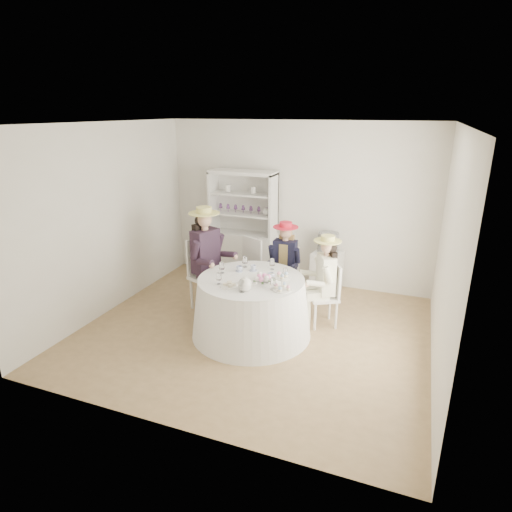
% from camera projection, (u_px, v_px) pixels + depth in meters
% --- Properties ---
extents(ground, '(4.50, 4.50, 0.00)m').
position_uv_depth(ground, '(253.00, 331.00, 5.80)').
color(ground, olive).
rests_on(ground, ground).
extents(ceiling, '(4.50, 4.50, 0.00)m').
position_uv_depth(ceiling, '(253.00, 123.00, 4.92)').
color(ceiling, white).
rests_on(ceiling, wall_back).
extents(wall_back, '(4.50, 0.00, 4.50)m').
position_uv_depth(wall_back, '(297.00, 205.00, 7.12)').
color(wall_back, silver).
rests_on(wall_back, ground).
extents(wall_front, '(4.50, 0.00, 4.50)m').
position_uv_depth(wall_front, '(166.00, 298.00, 3.59)').
color(wall_front, silver).
rests_on(wall_front, ground).
extents(wall_left, '(0.00, 4.50, 4.50)m').
position_uv_depth(wall_left, '(107.00, 220.00, 6.12)').
color(wall_left, silver).
rests_on(wall_left, ground).
extents(wall_right, '(0.00, 4.50, 4.50)m').
position_uv_depth(wall_right, '(448.00, 257.00, 4.59)').
color(wall_right, silver).
rests_on(wall_right, ground).
extents(tea_table, '(1.58, 1.58, 0.79)m').
position_uv_depth(tea_table, '(251.00, 307.00, 5.62)').
color(tea_table, white).
rests_on(tea_table, ground).
extents(hutch, '(1.28, 0.83, 1.90)m').
position_uv_depth(hutch, '(244.00, 242.00, 7.43)').
color(hutch, silver).
rests_on(hutch, ground).
extents(side_table, '(0.49, 0.49, 0.67)m').
position_uv_depth(side_table, '(326.00, 272.00, 7.00)').
color(side_table, silver).
rests_on(side_table, ground).
extents(hatbox, '(0.34, 0.34, 0.33)m').
position_uv_depth(hatbox, '(328.00, 243.00, 6.84)').
color(hatbox, black).
rests_on(hatbox, side_table).
extents(guest_left, '(0.64, 0.59, 1.56)m').
position_uv_depth(guest_left, '(207.00, 253.00, 6.20)').
color(guest_left, silver).
rests_on(guest_left, ground).
extents(guest_mid, '(0.47, 0.49, 1.31)m').
position_uv_depth(guest_mid, '(285.00, 259.00, 6.35)').
color(guest_mid, silver).
rests_on(guest_mid, ground).
extents(guest_right, '(0.55, 0.50, 1.29)m').
position_uv_depth(guest_right, '(324.00, 276.00, 5.75)').
color(guest_right, silver).
rests_on(guest_right, ground).
extents(spare_chair, '(0.57, 0.57, 1.03)m').
position_uv_depth(spare_chair, '(258.00, 266.00, 6.62)').
color(spare_chair, silver).
rests_on(spare_chair, ground).
extents(teacup_a, '(0.10, 0.10, 0.07)m').
position_uv_depth(teacup_a, '(239.00, 269.00, 5.72)').
color(teacup_a, white).
rests_on(teacup_a, tea_table).
extents(teacup_b, '(0.10, 0.10, 0.07)m').
position_uv_depth(teacup_b, '(253.00, 268.00, 5.74)').
color(teacup_b, white).
rests_on(teacup_b, tea_table).
extents(teacup_c, '(0.09, 0.09, 0.07)m').
position_uv_depth(teacup_c, '(271.00, 276.00, 5.47)').
color(teacup_c, white).
rests_on(teacup_c, tea_table).
extents(flower_bowl, '(0.29, 0.29, 0.06)m').
position_uv_depth(flower_bowl, '(268.00, 279.00, 5.41)').
color(flower_bowl, white).
rests_on(flower_bowl, tea_table).
extents(flower_arrangement, '(0.17, 0.17, 0.06)m').
position_uv_depth(flower_arrangement, '(263.00, 278.00, 5.31)').
color(flower_arrangement, pink).
rests_on(flower_arrangement, tea_table).
extents(table_teapot, '(0.24, 0.17, 0.18)m').
position_uv_depth(table_teapot, '(245.00, 284.00, 5.11)').
color(table_teapot, white).
rests_on(table_teapot, tea_table).
extents(sandwich_plate, '(0.23, 0.23, 0.05)m').
position_uv_depth(sandwich_plate, '(230.00, 285.00, 5.25)').
color(sandwich_plate, white).
rests_on(sandwich_plate, tea_table).
extents(cupcake_stand, '(0.23, 0.23, 0.22)m').
position_uv_depth(cupcake_stand, '(282.00, 284.00, 5.12)').
color(cupcake_stand, white).
rests_on(cupcake_stand, tea_table).
extents(stemware_set, '(0.93, 0.93, 0.15)m').
position_uv_depth(stemware_set, '(251.00, 273.00, 5.47)').
color(stemware_set, white).
rests_on(stemware_set, tea_table).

